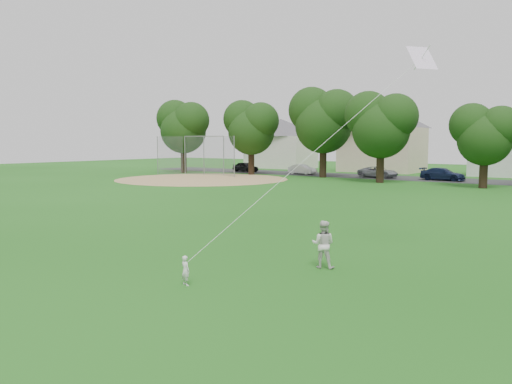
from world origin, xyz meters
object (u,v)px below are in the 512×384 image
Objects in this scene: toddler at (185,270)px; older_boy at (323,244)px; kite at (316,150)px; baseball_backstop at (202,156)px.

toddler is 4.43m from older_boy.
toddler is 0.08× the size of kite.
kite is at bearing 21.35° from older_boy.
toddler is 0.56× the size of older_boy.
toddler is at bearing 44.42° from older_boy.
older_boy is (2.10, 3.89, 0.33)m from toddler.
toddler is at bearing -48.02° from baseball_backstop.
toddler is at bearing -116.94° from kite.
kite is 44.60m from baseball_backstop.
baseball_backstop reaches higher than older_boy.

